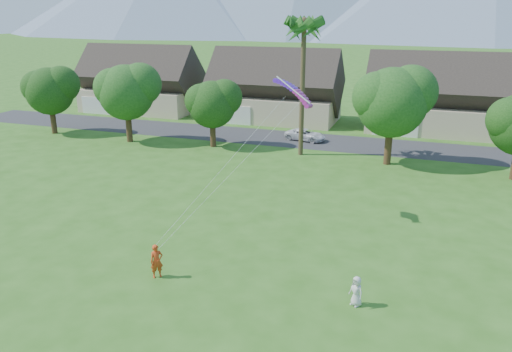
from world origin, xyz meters
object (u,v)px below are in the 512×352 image
at_px(watcher, 356,291).
at_px(parked_car, 306,135).
at_px(kite_flyer, 157,261).
at_px(parafoil_kite, 295,90).

xyz_separation_m(watcher, parked_car, (-9.63, 29.51, -0.13)).
bearing_deg(parked_car, kite_flyer, -168.35).
distance_m(kite_flyer, parafoil_kite, 13.12).
distance_m(watcher, parafoil_kite, 13.13).
bearing_deg(parafoil_kite, kite_flyer, -107.20).
distance_m(parked_car, parafoil_kite, 22.08).
xyz_separation_m(kite_flyer, parafoil_kite, (4.35, 9.93, 7.39)).
relative_size(kite_flyer, parafoil_kite, 0.63).
xyz_separation_m(parked_car, parafoil_kite, (4.11, -20.29, 7.68)).
distance_m(watcher, parked_car, 31.04).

